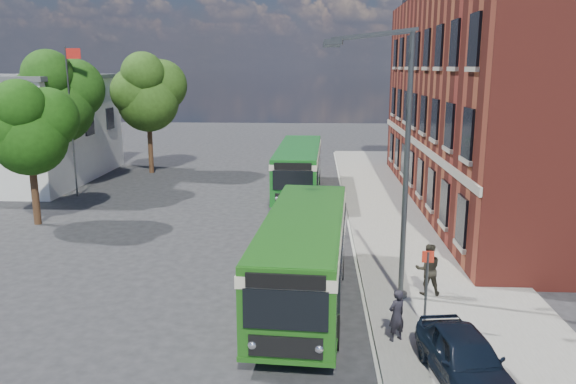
# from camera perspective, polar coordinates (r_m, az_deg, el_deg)

# --- Properties ---
(ground) EXTENTS (120.00, 120.00, 0.00)m
(ground) POSITION_cam_1_polar(r_m,az_deg,el_deg) (21.74, -3.30, -8.56)
(ground) COLOR #252527
(ground) RESTS_ON ground
(pavement) EXTENTS (6.00, 48.00, 0.15)m
(pavement) POSITION_cam_1_polar(r_m,az_deg,el_deg) (29.58, 12.03, -2.90)
(pavement) COLOR gray
(pavement) RESTS_ON ground
(kerb_line) EXTENTS (0.12, 48.00, 0.01)m
(kerb_line) POSITION_cam_1_polar(r_m,az_deg,el_deg) (29.27, 6.12, -3.00)
(kerb_line) COLOR beige
(kerb_line) RESTS_ON ground
(brick_office) EXTENTS (12.10, 26.00, 14.20)m
(brick_office) POSITION_cam_1_polar(r_m,az_deg,el_deg) (34.24, 23.33, 10.14)
(brick_office) COLOR maroon
(brick_office) RESTS_ON ground
(white_building) EXTENTS (9.40, 13.40, 7.30)m
(white_building) POSITION_cam_1_polar(r_m,az_deg,el_deg) (43.40, -25.09, 5.90)
(white_building) COLOR silver
(white_building) RESTS_ON ground
(flagpole) EXTENTS (0.95, 0.10, 9.00)m
(flagpole) POSITION_cam_1_polar(r_m,az_deg,el_deg) (36.38, -21.13, 7.19)
(flagpole) COLOR #373B3D
(flagpole) RESTS_ON ground
(street_lamp) EXTENTS (2.96, 2.38, 9.00)m
(street_lamp) POSITION_cam_1_polar(r_m,az_deg,el_deg) (18.58, 10.85, 2.94)
(street_lamp) COLOR #373B3D
(street_lamp) RESTS_ON ground
(bus_stop_sign) EXTENTS (0.35, 0.08, 2.52)m
(bus_stop_sign) POSITION_cam_1_polar(r_m,az_deg,el_deg) (17.48, 13.89, -9.01)
(bus_stop_sign) COLOR #373B3D
(bus_stop_sign) RESTS_ON ground
(bus_front) EXTENTS (3.24, 10.30, 3.02)m
(bus_front) POSITION_cam_1_polar(r_m,az_deg,el_deg) (18.88, 1.63, -5.95)
(bus_front) COLOR #1E5815
(bus_front) RESTS_ON ground
(bus_rear) EXTENTS (2.87, 11.34, 3.02)m
(bus_rear) POSITION_cam_1_polar(r_m,az_deg,el_deg) (35.24, 1.10, 2.79)
(bus_rear) COLOR #17651E
(bus_rear) RESTS_ON ground
(parked_car) EXTENTS (2.11, 4.09, 1.33)m
(parked_car) POSITION_cam_1_polar(r_m,az_deg,el_deg) (15.08, 17.56, -15.78)
(parked_car) COLOR black
(parked_car) RESTS_ON pavement
(pedestrian_a) EXTENTS (0.67, 0.62, 1.54)m
(pedestrian_a) POSITION_cam_1_polar(r_m,az_deg,el_deg) (16.65, 10.97, -12.19)
(pedestrian_a) COLOR black
(pedestrian_a) RESTS_ON pavement
(pedestrian_b) EXTENTS (0.88, 0.69, 1.81)m
(pedestrian_b) POSITION_cam_1_polar(r_m,az_deg,el_deg) (20.00, 14.04, -7.62)
(pedestrian_b) COLOR black
(pedestrian_b) RESTS_ON pavement
(tree_left) EXTENTS (4.32, 4.11, 7.30)m
(tree_left) POSITION_cam_1_polar(r_m,az_deg,el_deg) (30.46, -24.82, 6.00)
(tree_left) COLOR #362113
(tree_left) RESTS_ON ground
(tree_mid) EXTENTS (5.26, 5.01, 8.89)m
(tree_mid) POSITION_cam_1_polar(r_m,az_deg,el_deg) (38.12, -22.41, 8.95)
(tree_mid) COLOR #362113
(tree_mid) RESTS_ON ground
(tree_right) EXTENTS (5.28, 5.02, 8.92)m
(tree_right) POSITION_cam_1_polar(r_m,az_deg,el_deg) (43.03, -14.02, 9.85)
(tree_right) COLOR #362113
(tree_right) RESTS_ON ground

